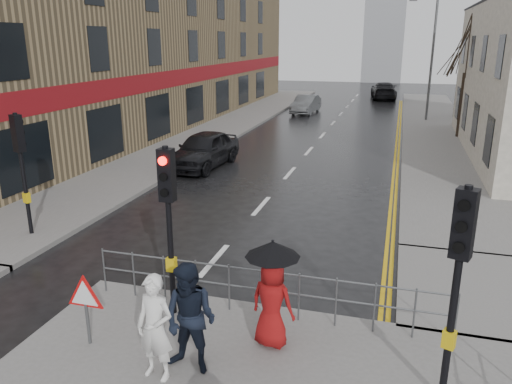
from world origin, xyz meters
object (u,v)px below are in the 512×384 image
Objects in this scene: pedestrian_b at (190,319)px; car_parked at (204,150)px; pedestrian_a at (155,328)px; car_mid at (306,104)px; pedestrian_with_umbrella at (272,289)px.

car_parked is at bearing 117.62° from pedestrian_b.
pedestrian_a is 0.44× the size of car_mid.
car_mid is (-3.44, 31.36, -0.36)m from pedestrian_a.
car_parked is 17.71m from car_mid.
pedestrian_with_umbrella is at bearing -76.11° from car_mid.
car_parked reaches higher than car_mid.
pedestrian_b is at bearing -78.39° from car_mid.
pedestrian_a reaches higher than car_mid.
pedestrian_with_umbrella is 30.40m from car_mid.
pedestrian_b reaches higher than car_parked.
car_mid is at bearing 105.00° from pedestrian_a.
pedestrian_with_umbrella is 13.80m from car_parked.
pedestrian_a is 0.95× the size of pedestrian_b.
car_parked is at bearing -89.53° from car_mid.
pedestrian_with_umbrella reaches higher than car_mid.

